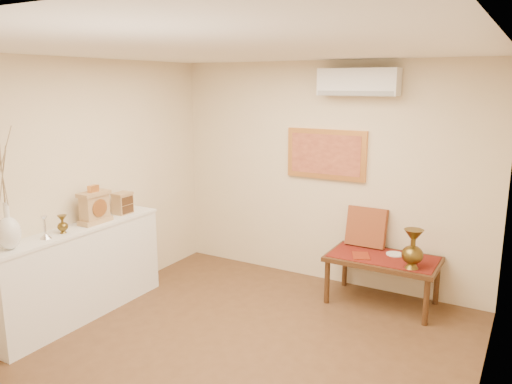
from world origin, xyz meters
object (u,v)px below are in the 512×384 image
Objects in this scene: brass_urn_tall at (413,245)px; mantel_clock at (95,207)px; low_table at (383,263)px; white_vase at (4,190)px; wooden_chest at (123,203)px; display_ledge at (81,272)px.

mantel_clock reaches higher than brass_urn_tall.
brass_urn_tall is at bearing -29.99° from low_table.
white_vase reaches higher than mantel_clock.
mantel_clock is (0.01, 0.99, -0.37)m from white_vase.
mantel_clock is 0.34× the size of low_table.
white_vase is at bearing -140.86° from brass_urn_tall.
wooden_chest is at bearing 90.88° from white_vase.
white_vase is at bearing -88.50° from display_ledge.
white_vase is 4.48× the size of wooden_chest.
low_table is at bearing 44.95° from white_vase.
white_vase reaches higher than brass_urn_tall.
brass_urn_tall reaches higher than display_ledge.
wooden_chest reaches higher than brass_urn_tall.
mantel_clock is at bearing 83.46° from display_ledge.
low_table is at bearing 35.10° from display_ledge.
wooden_chest is (-3.03, -1.02, 0.29)m from brass_urn_tall.
wooden_chest reaches higher than low_table.
white_vase reaches higher than wooden_chest.
display_ledge is at bearing -144.90° from low_table.
display_ledge is 0.70m from mantel_clock.
mantel_clock is (0.03, 0.22, 0.66)m from display_ledge.
display_ledge is (-3.03, -1.68, -0.32)m from brass_urn_tall.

